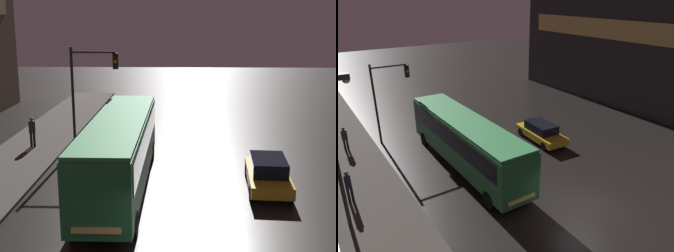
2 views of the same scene
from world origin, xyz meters
The scene contains 5 objects.
sidewalk_left centered at (-9.00, 10.00, 0.07)m, with size 4.00×48.00×0.15m.
bus_near centered at (-2.91, 7.38, 2.05)m, with size 2.40×12.07×3.33m.
car_taxi centered at (3.68, 7.83, 0.74)m, with size 2.10×4.56×1.44m.
pedestrian_mid centered at (-8.95, 13.93, 1.20)m, with size 0.53×0.53×1.76m.
traffic_light_main centered at (-5.59, 14.23, 3.99)m, with size 2.75×0.35×5.94m.
Camera 1 is at (-0.23, -12.31, 7.59)m, focal length 50.00 mm.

